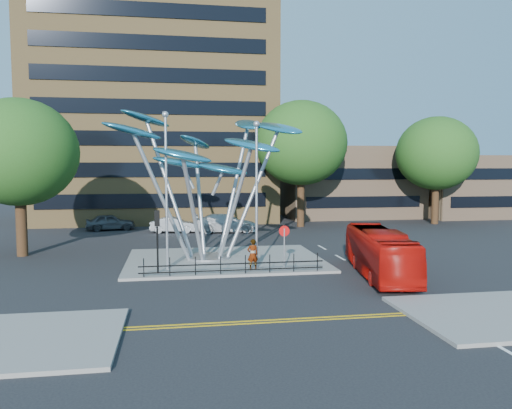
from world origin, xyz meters
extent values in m
plane|color=black|center=(0.00, 0.00, 0.00)|extent=(120.00, 120.00, 0.00)
cube|color=slate|center=(-1.00, 6.00, 0.07)|extent=(12.00, 9.00, 0.15)
cube|color=gold|center=(0.00, -6.00, 0.01)|extent=(40.00, 0.12, 0.01)
cube|color=gold|center=(0.00, -6.30, 0.01)|extent=(40.00, 0.12, 0.01)
cube|color=olive|center=(-6.00, 32.00, 15.00)|extent=(25.00, 15.00, 30.00)
cube|color=#A17E5E|center=(16.00, 30.00, 4.00)|extent=(15.00, 8.00, 8.00)
cube|color=#A17E5E|center=(30.00, 28.00, 3.50)|extent=(12.00, 8.00, 7.00)
cylinder|color=black|center=(8.00, 22.00, 2.86)|extent=(0.70, 0.70, 5.72)
ellipsoid|color=#1D4413|center=(8.00, 22.00, 8.06)|extent=(8.80, 8.80, 8.10)
cylinder|color=black|center=(-14.00, 10.00, 2.42)|extent=(0.70, 0.70, 4.84)
ellipsoid|color=#1D4413|center=(-14.00, 10.00, 6.82)|extent=(7.60, 7.60, 6.99)
cylinder|color=black|center=(22.00, 22.00, 2.53)|extent=(0.70, 0.70, 5.06)
ellipsoid|color=#1D4413|center=(22.00, 22.00, 7.13)|extent=(8.00, 8.00, 7.36)
cylinder|color=#9EA0A5|center=(-2.00, 6.50, 0.21)|extent=(2.80, 2.80, 0.12)
cylinder|color=#9EA0A5|center=(-3.20, 5.90, 4.05)|extent=(0.24, 0.24, 7.80)
ellipsoid|color=teal|center=(-6.40, 4.90, 7.95)|extent=(3.92, 2.95, 1.39)
cylinder|color=#9EA0A5|center=(-2.40, 5.50, 3.35)|extent=(0.24, 0.24, 6.40)
ellipsoid|color=teal|center=(-3.60, 3.30, 6.55)|extent=(3.47, 1.78, 1.31)
cylinder|color=#9EA0A5|center=(-1.40, 5.70, 3.65)|extent=(0.24, 0.24, 7.00)
ellipsoid|color=teal|center=(0.40, 4.10, 7.15)|extent=(3.81, 3.11, 1.36)
cylinder|color=#9EA0A5|center=(-0.80, 6.50, 4.25)|extent=(0.24, 0.24, 8.20)
ellipsoid|color=teal|center=(2.60, 6.90, 8.35)|extent=(3.52, 4.06, 1.44)
cylinder|color=#9EA0A5|center=(-1.20, 7.40, 4.45)|extent=(0.24, 0.24, 8.60)
ellipsoid|color=teal|center=(1.00, 9.40, 8.75)|extent=(2.21, 3.79, 1.39)
cylinder|color=#9EA0A5|center=(-2.20, 7.50, 3.85)|extent=(0.24, 0.24, 7.40)
ellipsoid|color=teal|center=(-2.60, 10.10, 7.55)|extent=(3.02, 3.71, 1.34)
cylinder|color=#9EA0A5|center=(-3.00, 6.90, 4.55)|extent=(0.24, 0.24, 8.80)
ellipsoid|color=teal|center=(-5.80, 8.30, 8.95)|extent=(3.88, 3.60, 1.42)
ellipsoid|color=teal|center=(-3.80, 6.70, 6.15)|extent=(3.40, 1.96, 1.13)
ellipsoid|color=teal|center=(-1.10, 6.10, 5.75)|extent=(3.39, 2.16, 1.11)
cylinder|color=#9EA0A5|center=(-4.50, 3.50, 4.40)|extent=(0.14, 0.14, 8.50)
sphere|color=#9EA0A5|center=(-4.50, 3.50, 8.77)|extent=(0.36, 0.36, 0.36)
cylinder|color=#9EA0A5|center=(0.50, 3.00, 4.15)|extent=(0.14, 0.14, 8.00)
sphere|color=#9EA0A5|center=(0.50, 3.00, 8.27)|extent=(0.36, 0.36, 0.36)
cylinder|color=black|center=(-5.00, 2.50, 1.75)|extent=(0.10, 0.10, 3.20)
cube|color=black|center=(-5.00, 2.50, 3.15)|extent=(0.28, 0.18, 0.85)
sphere|color=#FF0C0C|center=(-5.00, 2.50, 3.43)|extent=(0.18, 0.18, 0.18)
cylinder|color=#9EA0A5|center=(2.00, 2.50, 1.30)|extent=(0.08, 0.08, 2.30)
cylinder|color=red|center=(2.00, 2.53, 2.30)|extent=(0.60, 0.04, 0.60)
cube|color=white|center=(2.00, 2.55, 2.30)|extent=(0.42, 0.03, 0.10)
cylinder|color=black|center=(-5.70, 1.70, 0.65)|extent=(0.05, 0.05, 1.00)
cylinder|color=black|center=(-4.36, 1.70, 0.65)|extent=(0.05, 0.05, 1.00)
cylinder|color=black|center=(-3.01, 1.70, 0.65)|extent=(0.05, 0.05, 1.00)
cylinder|color=black|center=(-1.67, 1.70, 0.65)|extent=(0.05, 0.05, 1.00)
cylinder|color=black|center=(-0.33, 1.70, 0.65)|extent=(0.05, 0.05, 1.00)
cylinder|color=black|center=(1.01, 1.70, 0.65)|extent=(0.05, 0.05, 1.00)
cylinder|color=black|center=(2.36, 1.70, 0.65)|extent=(0.05, 0.05, 1.00)
cylinder|color=black|center=(3.70, 1.70, 0.65)|extent=(0.05, 0.05, 1.00)
cube|color=black|center=(-1.00, 1.70, 0.70)|extent=(10.00, 0.06, 0.06)
cube|color=black|center=(-1.00, 1.70, 0.35)|extent=(10.00, 0.06, 0.06)
imported|color=#B70E08|center=(6.88, 0.66, 1.27)|extent=(3.64, 9.31, 2.53)
imported|color=gray|center=(0.20, 2.50, 1.02)|extent=(0.70, 0.52, 1.75)
imported|color=#464A4F|center=(-9.86, 22.34, 0.74)|extent=(4.56, 2.41, 1.48)
imported|color=#B8BCC1|center=(-4.09, 19.77, 0.68)|extent=(4.29, 1.99, 1.36)
imported|color=silver|center=(0.41, 19.17, 0.81)|extent=(5.66, 2.39, 1.63)
camera|label=1|loc=(-4.11, -24.60, 6.06)|focal=35.00mm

